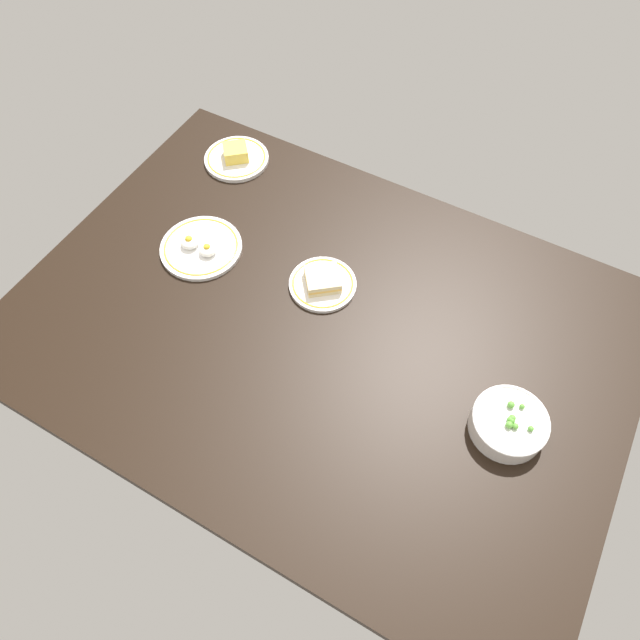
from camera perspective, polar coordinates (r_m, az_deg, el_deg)
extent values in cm
cube|color=black|center=(142.24, 0.00, -0.87)|extent=(146.34, 104.91, 4.00)
cylinder|color=white|center=(157.16, -11.58, 6.96)|extent=(21.54, 21.54, 1.12)
torus|color=gold|center=(156.74, -11.61, 7.09)|extent=(19.45, 19.45, 0.50)
ellipsoid|color=white|center=(156.59, -12.68, 7.48)|extent=(4.75, 4.75, 2.61)
sphere|color=yellow|center=(155.72, -12.76, 7.76)|extent=(1.90, 1.90, 1.90)
ellipsoid|color=white|center=(154.01, -10.97, 6.78)|extent=(4.51, 4.51, 2.48)
sphere|color=yellow|center=(153.17, -11.04, 7.05)|extent=(1.80, 1.80, 1.80)
cylinder|color=white|center=(146.68, 0.26, 3.52)|extent=(17.04, 17.04, 1.08)
torus|color=gold|center=(146.24, 0.26, 3.65)|extent=(15.50, 15.50, 0.50)
cube|color=beige|center=(145.76, 0.26, 3.79)|extent=(11.54, 11.48, 1.20)
cube|color=#E5B24C|center=(144.96, 0.26, 4.02)|extent=(11.54, 11.48, 0.80)
cube|color=beige|center=(144.16, 0.27, 4.26)|extent=(11.54, 11.48, 1.20)
cylinder|color=white|center=(179.27, -8.18, 15.37)|extent=(18.88, 18.88, 1.22)
torus|color=gold|center=(178.87, -8.20, 15.52)|extent=(17.11, 17.11, 0.50)
cube|color=#F2D14C|center=(177.64, -8.28, 15.97)|extent=(9.31, 9.27, 3.76)
cylinder|color=white|center=(132.31, 17.98, -9.70)|extent=(16.24, 16.24, 4.78)
torus|color=white|center=(130.22, 18.25, -9.28)|extent=(16.39, 16.39, 0.80)
sphere|color=#599E38|center=(130.81, 18.24, -7.89)|extent=(1.58, 1.58, 1.58)
sphere|color=#599E38|center=(129.10, 18.62, -9.86)|extent=(1.36, 1.36, 1.36)
sphere|color=#599E38|center=(130.01, 19.99, -9.98)|extent=(1.23, 1.23, 1.23)
sphere|color=#599E38|center=(131.70, 19.25, -7.95)|extent=(1.16, 1.16, 1.16)
sphere|color=#599E38|center=(129.40, 18.16, -9.27)|extent=(1.35, 1.35, 1.35)
sphere|color=#599E38|center=(128.73, 18.07, -9.75)|extent=(1.56, 1.56, 1.56)
sphere|color=#599E38|center=(129.60, 18.35, -9.12)|extent=(1.49, 1.49, 1.49)
sphere|color=#599E38|center=(129.41, 18.32, -9.37)|extent=(1.33, 1.33, 1.33)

